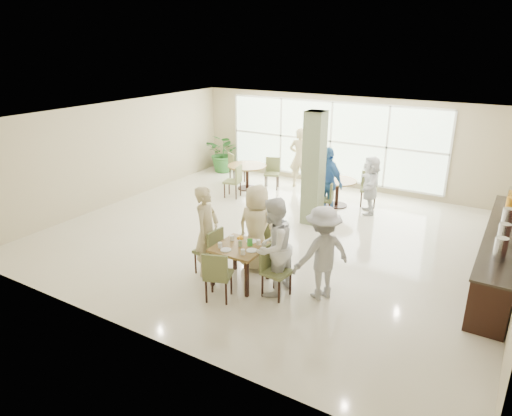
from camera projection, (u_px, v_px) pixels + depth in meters
The scene contains 20 objects.
ground at pixel (275, 235), 10.82m from camera, with size 10.00×10.00×0.00m, color beige.
room_shell at pixel (276, 165), 10.23m from camera, with size 10.00×10.00×10.00m.
window_bank at pixel (331, 141), 14.17m from camera, with size 7.00×0.04×7.00m.
column at pixel (314, 169), 11.11m from camera, with size 0.45×0.45×2.80m, color #5E6C4B.
main_table at pixel (240, 251), 8.50m from camera, with size 0.91×0.91×0.75m.
round_table_left at pixel (247, 170), 14.02m from camera, with size 1.19×1.19×0.75m.
round_table_right at pixel (337, 186), 12.55m from camera, with size 1.05×1.05×0.75m.
chairs_main_table at pixel (240, 260), 8.54m from camera, with size 2.07×1.91×0.95m.
chairs_table_left at pixel (247, 174), 14.05m from camera, with size 1.95×1.98×0.95m.
chairs_table_right at pixel (338, 190), 12.56m from camera, with size 1.98×2.02×0.95m.
tabletop_clutter at pixel (241, 244), 8.42m from camera, with size 0.71×0.77×0.21m.
buffet_counter at pixel (502, 250), 8.76m from camera, with size 0.64×4.70×1.95m.
potted_plant at pixel (224, 153), 15.82m from camera, with size 1.20×1.20×1.33m, color #296327.
teen_left at pixel (207, 231), 8.78m from camera, with size 0.65×0.43×1.79m, color #C4B483.
teen_far at pixel (257, 228), 8.98m from camera, with size 0.85×0.47×1.75m, color #C4B483.
teen_right at pixel (273, 247), 8.06m from camera, with size 0.88×0.69×1.82m, color white.
teen_standing at pixel (322, 253), 7.95m from camera, with size 1.11×0.64×1.71m, color #A3A3A5.
adult_a at pixel (327, 182), 11.73m from camera, with size 1.08×0.61×1.84m, color #3F79BD.
adult_b at pixel (370, 185), 11.98m from camera, with size 1.43×0.62×1.55m, color white.
adult_standing at pixel (300, 158), 14.08m from camera, with size 0.68×0.45×1.87m, color #C4B483.
Camera 1 is at (4.74, -8.74, 4.34)m, focal length 32.00 mm.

